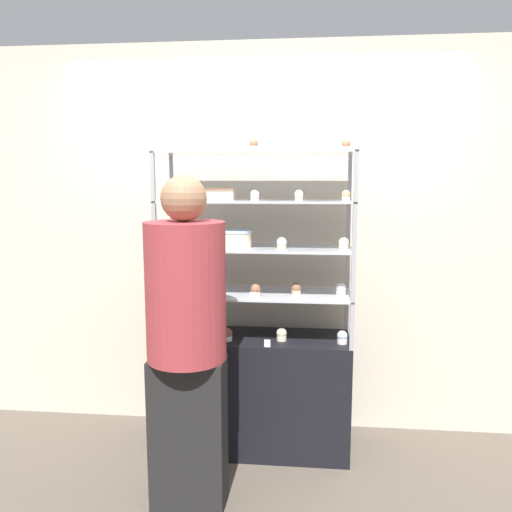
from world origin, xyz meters
name	(u,v)px	position (x,y,z in m)	size (l,w,h in m)	color
ground_plane	(256,446)	(0.00, 0.00, 0.00)	(20.00, 20.00, 0.00)	brown
back_wall	(261,241)	(0.00, 0.36, 1.30)	(8.00, 0.05, 2.60)	beige
display_base	(256,392)	(0.00, 0.00, 0.37)	(1.17, 0.43, 0.74)	black
display_riser_lower	(256,295)	(0.00, 0.00, 1.00)	(1.17, 0.43, 0.28)	#99999E
display_riser_middle	(256,250)	(0.00, 0.00, 1.29)	(1.17, 0.43, 0.28)	#99999E
display_riser_upper	(256,203)	(0.00, 0.00, 1.57)	(1.17, 0.43, 0.28)	#99999E
display_riser_top	(256,156)	(0.00, 0.00, 1.85)	(1.17, 0.43, 0.28)	#99999E
layer_cake_centerpiece	(236,239)	(-0.12, -0.03, 1.36)	(0.20, 0.20, 0.10)	beige
sheet_cake_frosted	(215,194)	(-0.25, 0.01, 1.62)	(0.24, 0.13, 0.07)	beige
cupcake_0	(174,331)	(-0.51, -0.05, 0.78)	(0.06, 0.06, 0.08)	beige
cupcake_1	(227,335)	(-0.17, -0.10, 0.78)	(0.06, 0.06, 0.08)	white
cupcake_2	(282,335)	(0.16, -0.07, 0.78)	(0.06, 0.06, 0.08)	beige
cupcake_3	(342,337)	(0.53, -0.08, 0.78)	(0.06, 0.06, 0.08)	white
price_tag_0	(267,343)	(0.09, -0.19, 0.76)	(0.04, 0.00, 0.04)	white
cupcake_4	(168,288)	(-0.53, -0.10, 1.06)	(0.06, 0.06, 0.07)	beige
cupcake_5	(214,288)	(-0.25, -0.05, 1.06)	(0.06, 0.06, 0.07)	#CCB28C
cupcake_6	(256,290)	(0.01, -0.11, 1.06)	(0.06, 0.06, 0.07)	beige
cupcake_7	(296,289)	(0.25, -0.04, 1.06)	(0.06, 0.06, 0.07)	#CCB28C
cupcake_8	(341,290)	(0.52, -0.04, 1.06)	(0.06, 0.06, 0.07)	beige
price_tag_1	(253,296)	(0.00, -0.19, 1.04)	(0.04, 0.00, 0.04)	white
cupcake_9	(169,242)	(-0.53, -0.06, 1.34)	(0.06, 0.06, 0.07)	white
cupcake_10	(282,244)	(0.16, -0.09, 1.34)	(0.06, 0.06, 0.07)	#CCB28C
cupcake_11	(344,244)	(0.52, -0.06, 1.34)	(0.06, 0.06, 0.07)	beige
price_tag_2	(208,247)	(-0.26, -0.19, 1.33)	(0.04, 0.00, 0.04)	white
cupcake_12	(165,195)	(-0.54, -0.07, 1.62)	(0.05, 0.05, 0.06)	white
cupcake_13	(254,196)	(0.00, -0.08, 1.62)	(0.05, 0.05, 0.06)	white
cupcake_14	(299,196)	(0.26, -0.06, 1.62)	(0.05, 0.05, 0.06)	#CCB28C
cupcake_15	(346,196)	(0.53, -0.06, 1.62)	(0.05, 0.05, 0.06)	white
price_tag_3	(180,197)	(-0.42, -0.19, 1.61)	(0.04, 0.00, 0.04)	white
cupcake_16	(166,146)	(-0.52, -0.11, 1.90)	(0.05, 0.05, 0.07)	#CCB28C
cupcake_17	(210,146)	(-0.26, -0.09, 1.90)	(0.05, 0.05, 0.07)	beige
cupcake_18	(254,145)	(0.00, -0.11, 1.90)	(0.05, 0.05, 0.07)	#CCB28C
cupcake_19	(299,145)	(0.26, -0.09, 1.90)	(0.05, 0.05, 0.07)	beige
cupcake_20	(346,146)	(0.53, -0.03, 1.90)	(0.05, 0.05, 0.07)	#CCB28C
price_tag_4	(226,146)	(-0.15, -0.19, 1.89)	(0.04, 0.00, 0.04)	white
customer_figure	(187,335)	(-0.30, -0.60, 0.93)	(0.40, 0.40, 1.73)	black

